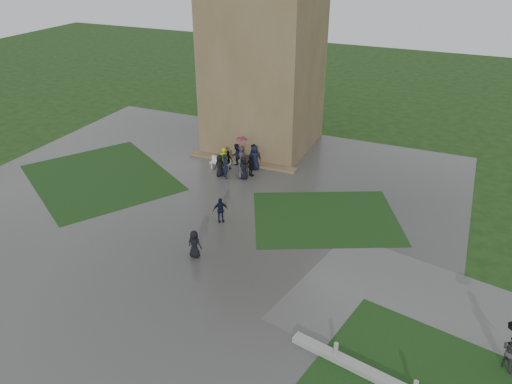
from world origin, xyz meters
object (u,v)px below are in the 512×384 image
at_px(pedestrian_mid, 220,210).
at_px(pedestrian_near, 194,244).
at_px(tower, 264,36).
at_px(bench, 221,163).

distance_m(pedestrian_mid, pedestrian_near, 3.99).
distance_m(tower, pedestrian_mid, 15.63).
bearing_deg(bench, tower, 77.84).
relative_size(bench, pedestrian_mid, 0.98).
relative_size(pedestrian_mid, pedestrian_near, 1.00).
relative_size(tower, pedestrian_near, 10.89).
bearing_deg(bench, pedestrian_mid, -65.17).
relative_size(tower, bench, 11.10).
xyz_separation_m(pedestrian_mid, pedestrian_near, (0.43, -3.97, 0.00)).
bearing_deg(pedestrian_mid, bench, 74.85).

